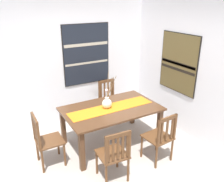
% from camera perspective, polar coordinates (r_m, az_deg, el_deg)
% --- Properties ---
extents(ground_plane, '(6.40, 6.40, 0.03)m').
position_cam_1_polar(ground_plane, '(4.20, 0.03, -17.18)').
color(ground_plane, '#B2A89E').
extents(wall_back, '(6.40, 0.12, 2.70)m').
position_cam_1_polar(wall_back, '(5.14, -10.40, 6.92)').
color(wall_back, silver).
rests_on(wall_back, ground_plane).
extents(wall_side, '(0.12, 6.40, 2.70)m').
position_cam_1_polar(wall_side, '(4.68, 20.28, 4.49)').
color(wall_side, silver).
rests_on(wall_side, ground_plane).
extents(dining_table, '(1.73, 1.06, 0.74)m').
position_cam_1_polar(dining_table, '(4.39, -0.18, -5.24)').
color(dining_table, '#51331E').
rests_on(dining_table, ground_plane).
extents(table_runner, '(1.60, 0.36, 0.01)m').
position_cam_1_polar(table_runner, '(4.34, -0.19, -4.04)').
color(table_runner, orange).
rests_on(table_runner, dining_table).
extents(centerpiece_vase, '(0.26, 0.22, 0.65)m').
position_cam_1_polar(centerpiece_vase, '(4.29, -1.21, -2.81)').
color(centerpiece_vase, silver).
rests_on(centerpiece_vase, dining_table).
extents(chair_0, '(0.43, 0.43, 0.90)m').
position_cam_1_polar(chair_0, '(5.37, -0.65, -2.05)').
color(chair_0, brown).
rests_on(chair_0, ground_plane).
extents(chair_1, '(0.45, 0.45, 0.89)m').
position_cam_1_polar(chair_1, '(4.09, 11.41, -10.73)').
color(chair_1, brown).
rests_on(chair_1, ground_plane).
extents(chair_2, '(0.43, 0.43, 0.92)m').
position_cam_1_polar(chair_2, '(4.06, -15.62, -11.13)').
color(chair_2, brown).
rests_on(chair_2, ground_plane).
extents(chair_3, '(0.45, 0.45, 0.89)m').
position_cam_1_polar(chair_3, '(3.61, 0.47, -14.85)').
color(chair_3, brown).
rests_on(chair_3, ground_plane).
extents(painting_on_back_wall, '(1.06, 0.05, 1.30)m').
position_cam_1_polar(painting_on_back_wall, '(5.19, -6.12, 8.72)').
color(painting_on_back_wall, black).
extents(painting_on_side_wall, '(0.05, 0.97, 1.18)m').
position_cam_1_polar(painting_on_side_wall, '(4.93, 15.65, 6.43)').
color(painting_on_side_wall, black).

